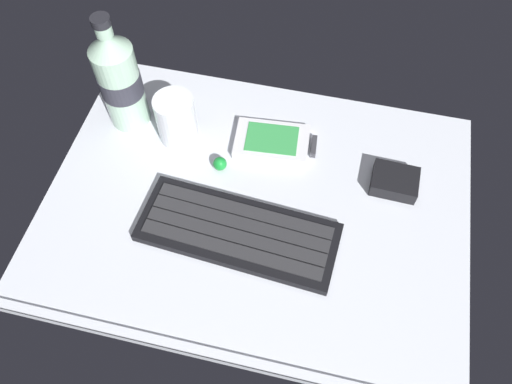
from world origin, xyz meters
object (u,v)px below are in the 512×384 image
water_bottle (119,80)px  charger_block (395,181)px  juice_cup (177,120)px  trackball_mouse (220,164)px  handheld_device (276,142)px  keyboard (238,232)px

water_bottle → charger_block: water_bottle is taller
juice_cup → trackball_mouse: size_ratio=3.86×
juice_cup → water_bottle: 10.66cm
water_bottle → charger_block: bearing=-4.9°
handheld_device → water_bottle: (-25.15, 0.13, 8.28)cm
keyboard → handheld_device: bearing=83.6°
trackball_mouse → keyboard: bearing=-62.5°
water_bottle → trackball_mouse: (17.49, -6.64, -7.91)cm
juice_cup → water_bottle: water_bottle is taller
keyboard → charger_block: bearing=32.6°
handheld_device → trackball_mouse: bearing=-139.6°
keyboard → trackball_mouse: size_ratio=13.50×
water_bottle → charger_block: 45.49cm
water_bottle → trackball_mouse: bearing=-20.8°
charger_block → handheld_device: bearing=169.2°
handheld_device → charger_block: size_ratio=1.89×
juice_cup → charger_block: 35.63cm
keyboard → water_bottle: water_bottle is taller
keyboard → water_bottle: bearing=142.8°
juice_cup → trackball_mouse: 9.99cm
keyboard → trackball_mouse: bearing=117.5°
handheld_device → charger_block: (19.50, -3.74, 0.47)cm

